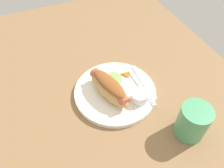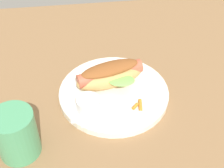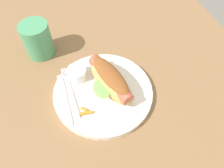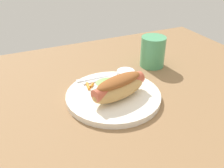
{
  "view_description": "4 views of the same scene",
  "coord_description": "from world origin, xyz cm",
  "views": [
    {
      "loc": [
        42.42,
        -17.24,
        55.12
      ],
      "look_at": [
        1.33,
        0.82,
        3.86
      ],
      "focal_mm": 35.36,
      "sensor_mm": 36.0,
      "label": 1
    },
    {
      "loc": [
        9.79,
        53.4,
        51.64
      ],
      "look_at": [
        2.99,
        2.96,
        5.16
      ],
      "focal_mm": 49.62,
      "sensor_mm": 36.0,
      "label": 2
    },
    {
      "loc": [
        -27.93,
        9.37,
        48.08
      ],
      "look_at": [
        0.42,
        -0.39,
        6.22
      ],
      "focal_mm": 34.73,
      "sensor_mm": 36.0,
      "label": 3
    },
    {
      "loc": [
        -21.41,
        -49.84,
        38.02
      ],
      "look_at": [
        2.2,
        1.95,
        4.34
      ],
      "focal_mm": 39.84,
      "sensor_mm": 36.0,
      "label": 4
    }
  ],
  "objects": [
    {
      "name": "knife",
      "position": [
        2.93,
        11.32,
        1.78
      ],
      "size": [
        15.53,
        1.85,
        0.36
      ],
      "primitive_type": "cube",
      "rotation": [
        0.0,
        0.0,
        -0.03
      ],
      "color": "silver",
      "rests_on": "plate"
    },
    {
      "name": "ground_plane",
      "position": [
        0.0,
        0.0,
        -0.9
      ],
      "size": [
        120.0,
        90.0,
        1.8
      ],
      "primitive_type": "cube",
      "color": "olive"
    },
    {
      "name": "fork",
      "position": [
        4.23,
        9.55,
        1.8
      ],
      "size": [
        16.31,
        1.57,
        0.4
      ],
      "rotation": [
        0.0,
        0.0,
        0.02
      ],
      "color": "silver",
      "rests_on": "plate"
    },
    {
      "name": "sauce_ramekin",
      "position": [
        8.71,
        6.57,
        3.16
      ],
      "size": [
        5.12,
        5.12,
        3.12
      ],
      "primitive_type": "cylinder",
      "color": "white",
      "rests_on": "plate"
    },
    {
      "name": "hot_dog",
      "position": [
        2.9,
        -0.72,
        4.78
      ],
      "size": [
        17.43,
        10.42,
        6.1
      ],
      "rotation": [
        0.0,
        0.0,
        0.26
      ],
      "color": "tan",
      "rests_on": "plate"
    },
    {
      "name": "plate",
      "position": [
        2.36,
        1.42,
        0.8
      ],
      "size": [
        25.69,
        25.69,
        1.6
      ],
      "primitive_type": "cylinder",
      "color": "white",
      "rests_on": "ground_plane"
    },
    {
      "name": "carrot_garnish",
      "position": [
        -2.4,
        7.34,
        1.98
      ],
      "size": [
        2.7,
        3.39,
        0.78
      ],
      "color": "orange",
      "rests_on": "plate"
    },
    {
      "name": "drinking_cup",
      "position": [
        22.9,
        14.46,
        5.11
      ],
      "size": [
        8.13,
        8.13,
        10.22
      ],
      "primitive_type": "cylinder",
      "color": "#4C9E6B",
      "rests_on": "ground_plane"
    }
  ]
}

